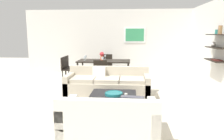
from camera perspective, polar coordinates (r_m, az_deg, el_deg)
ground_plane at (r=5.79m, az=-0.82°, el=-7.67°), size 18.00×18.00×0.00m
back_wall_unit at (r=9.03m, az=3.37°, el=7.38°), size 8.40×0.09×2.70m
right_wall_shelf_unit at (r=6.58m, az=27.10°, el=5.37°), size 0.34×8.20×2.70m
sofa_beige at (r=6.04m, az=-1.17°, el=-4.05°), size 2.31×0.90×0.78m
loveseat_white at (r=3.64m, az=-0.63°, el=-13.59°), size 1.58×0.90×0.78m
coffee_table at (r=4.86m, az=0.31°, el=-8.77°), size 1.03×0.98×0.38m
decorative_bowl at (r=4.77m, az=0.48°, el=-6.32°), size 0.40×0.40×0.06m
candle_jar at (r=4.64m, az=3.74°, el=-6.73°), size 0.06×0.06×0.08m
dining_table at (r=7.84m, az=-2.15°, el=2.08°), size 1.90×0.91×0.75m
dining_chair_left_far at (r=8.34m, az=-11.27°, el=1.14°), size 0.44×0.44×0.88m
dining_chair_foot at (r=7.03m, az=-3.00°, el=-0.30°), size 0.44×0.44×0.88m
dining_chair_left_near at (r=7.95m, az=-12.08°, el=0.69°), size 0.44×0.44×0.88m
dining_chair_head at (r=8.72m, az=-1.44°, el=1.69°), size 0.44×0.44×0.88m
wine_glass_head at (r=8.21m, az=-1.82°, el=3.74°), size 0.06×0.06×0.17m
wine_glass_left_near at (r=7.83m, az=-7.35°, el=3.25°), size 0.07×0.07×0.15m
wine_glass_foot at (r=7.43m, az=-2.53°, el=3.15°), size 0.07×0.07×0.18m
wine_glass_left_far at (r=8.05m, az=-7.02°, el=3.55°), size 0.07×0.07×0.17m
centerpiece_vase at (r=7.80m, az=-2.72°, el=3.93°), size 0.16×0.16×0.32m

